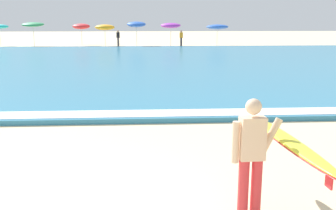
{
  "coord_description": "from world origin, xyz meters",
  "views": [
    {
      "loc": [
        1.28,
        -4.96,
        2.78
      ],
      "look_at": [
        1.73,
        2.55,
        1.1
      ],
      "focal_mm": 41.75,
      "sensor_mm": 36.0,
      "label": 1
    }
  ],
  "objects_px": {
    "surfer_with_board": "(270,148)",
    "beach_umbrella_2": "(81,26)",
    "beach_umbrella_1": "(33,25)",
    "beach_umbrella_4": "(136,24)",
    "beachgoer_near_row_mid": "(181,38)",
    "beach_umbrella_3": "(105,27)",
    "beach_umbrella_6": "(217,27)",
    "beachgoer_near_row_left": "(118,38)",
    "beach_umbrella_5": "(171,25)"
  },
  "relations": [
    {
      "from": "beach_umbrella_2",
      "to": "beach_umbrella_3",
      "type": "relative_size",
      "value": 1.04
    },
    {
      "from": "beach_umbrella_3",
      "to": "beach_umbrella_6",
      "type": "distance_m",
      "value": 11.48
    },
    {
      "from": "beachgoer_near_row_mid",
      "to": "beach_umbrella_1",
      "type": "bearing_deg",
      "value": 177.84
    },
    {
      "from": "beachgoer_near_row_left",
      "to": "beach_umbrella_6",
      "type": "bearing_deg",
      "value": 2.5
    },
    {
      "from": "surfer_with_board",
      "to": "beachgoer_near_row_mid",
      "type": "distance_m",
      "value": 34.66
    },
    {
      "from": "beach_umbrella_5",
      "to": "beach_umbrella_6",
      "type": "bearing_deg",
      "value": 2.39
    },
    {
      "from": "beach_umbrella_6",
      "to": "beachgoer_near_row_left",
      "type": "xyz_separation_m",
      "value": [
        -10.18,
        -0.44,
        -1.05
      ]
    },
    {
      "from": "beachgoer_near_row_left",
      "to": "beachgoer_near_row_mid",
      "type": "relative_size",
      "value": 1.0
    },
    {
      "from": "beach_umbrella_2",
      "to": "beachgoer_near_row_left",
      "type": "distance_m",
      "value": 4.39
    },
    {
      "from": "beach_umbrella_1",
      "to": "beach_umbrella_4",
      "type": "distance_m",
      "value": 10.26
    },
    {
      "from": "beach_umbrella_1",
      "to": "beach_umbrella_3",
      "type": "height_order",
      "value": "beach_umbrella_1"
    },
    {
      "from": "surfer_with_board",
      "to": "beach_umbrella_2",
      "type": "bearing_deg",
      "value": 102.62
    },
    {
      "from": "beach_umbrella_4",
      "to": "beach_umbrella_6",
      "type": "xyz_separation_m",
      "value": [
        8.3,
        0.94,
        -0.28
      ]
    },
    {
      "from": "beach_umbrella_3",
      "to": "beachgoer_near_row_mid",
      "type": "height_order",
      "value": "beach_umbrella_3"
    },
    {
      "from": "surfer_with_board",
      "to": "beach_umbrella_1",
      "type": "xyz_separation_m",
      "value": [
        -12.71,
        35.16,
        1.12
      ]
    },
    {
      "from": "beach_umbrella_2",
      "to": "beachgoer_near_row_mid",
      "type": "bearing_deg",
      "value": -12.24
    },
    {
      "from": "beach_umbrella_5",
      "to": "beach_umbrella_1",
      "type": "bearing_deg",
      "value": -179.04
    },
    {
      "from": "beach_umbrella_6",
      "to": "beachgoer_near_row_left",
      "type": "height_order",
      "value": "beach_umbrella_6"
    },
    {
      "from": "beach_umbrella_2",
      "to": "surfer_with_board",
      "type": "bearing_deg",
      "value": -77.38
    },
    {
      "from": "surfer_with_board",
      "to": "beach_umbrella_4",
      "type": "xyz_separation_m",
      "value": [
        -2.46,
        34.64,
        1.13
      ]
    },
    {
      "from": "beach_umbrella_6",
      "to": "beach_umbrella_5",
      "type": "bearing_deg",
      "value": -177.61
    },
    {
      "from": "beach_umbrella_1",
      "to": "beachgoer_near_row_mid",
      "type": "height_order",
      "value": "beach_umbrella_1"
    },
    {
      "from": "surfer_with_board",
      "to": "beach_umbrella_6",
      "type": "relative_size",
      "value": 1.31
    },
    {
      "from": "surfer_with_board",
      "to": "beach_umbrella_2",
      "type": "distance_m",
      "value": 37.75
    },
    {
      "from": "beach_umbrella_1",
      "to": "beach_umbrella_3",
      "type": "xyz_separation_m",
      "value": [
        7.08,
        -0.17,
        -0.28
      ]
    },
    {
      "from": "beach_umbrella_4",
      "to": "beach_umbrella_6",
      "type": "relative_size",
      "value": 1.1
    },
    {
      "from": "beach_umbrella_1",
      "to": "beachgoer_near_row_left",
      "type": "height_order",
      "value": "beach_umbrella_1"
    },
    {
      "from": "surfer_with_board",
      "to": "beach_umbrella_3",
      "type": "relative_size",
      "value": 1.37
    },
    {
      "from": "beach_umbrella_2",
      "to": "beachgoer_near_row_mid",
      "type": "xyz_separation_m",
      "value": [
        10.25,
        -2.22,
        -1.09
      ]
    },
    {
      "from": "surfer_with_board",
      "to": "beachgoer_near_row_left",
      "type": "distance_m",
      "value": 35.41
    },
    {
      "from": "beach_umbrella_2",
      "to": "beach_umbrella_6",
      "type": "distance_m",
      "value": 14.14
    },
    {
      "from": "beach_umbrella_6",
      "to": "beachgoer_near_row_mid",
      "type": "relative_size",
      "value": 1.44
    },
    {
      "from": "beach_umbrella_5",
      "to": "beach_umbrella_6",
      "type": "distance_m",
      "value": 4.84
    },
    {
      "from": "beach_umbrella_1",
      "to": "beach_umbrella_5",
      "type": "distance_m",
      "value": 13.71
    },
    {
      "from": "beach_umbrella_4",
      "to": "beachgoer_near_row_left",
      "type": "height_order",
      "value": "beach_umbrella_4"
    },
    {
      "from": "beach_umbrella_5",
      "to": "beach_umbrella_6",
      "type": "xyz_separation_m",
      "value": [
        4.84,
        0.2,
        -0.15
      ]
    },
    {
      "from": "beach_umbrella_4",
      "to": "beach_umbrella_1",
      "type": "bearing_deg",
      "value": 177.14
    },
    {
      "from": "beach_umbrella_5",
      "to": "beachgoer_near_row_left",
      "type": "distance_m",
      "value": 5.48
    },
    {
      "from": "beach_umbrella_1",
      "to": "beach_umbrella_3",
      "type": "distance_m",
      "value": 7.09
    },
    {
      "from": "beach_umbrella_1",
      "to": "beach_umbrella_4",
      "type": "bearing_deg",
      "value": -2.86
    },
    {
      "from": "beach_umbrella_5",
      "to": "beach_umbrella_4",
      "type": "bearing_deg",
      "value": -167.92
    },
    {
      "from": "beach_umbrella_3",
      "to": "beach_umbrella_2",
      "type": "bearing_deg",
      "value": 144.94
    },
    {
      "from": "beach_umbrella_5",
      "to": "beachgoer_near_row_left",
      "type": "xyz_separation_m",
      "value": [
        -5.34,
        -0.24,
        -1.2
      ]
    },
    {
      "from": "surfer_with_board",
      "to": "beach_umbrella_5",
      "type": "relative_size",
      "value": 1.28
    },
    {
      "from": "beach_umbrella_1",
      "to": "beachgoer_near_row_mid",
      "type": "relative_size",
      "value": 1.54
    },
    {
      "from": "beach_umbrella_6",
      "to": "beachgoer_near_row_mid",
      "type": "height_order",
      "value": "beach_umbrella_6"
    },
    {
      "from": "beachgoer_near_row_mid",
      "to": "beach_umbrella_4",
      "type": "bearing_deg",
      "value": 179.44
    },
    {
      "from": "beachgoer_near_row_left",
      "to": "beach_umbrella_1",
      "type": "bearing_deg",
      "value": 179.92
    },
    {
      "from": "beach_umbrella_1",
      "to": "beach_umbrella_3",
      "type": "bearing_deg",
      "value": -1.36
    },
    {
      "from": "beach_umbrella_1",
      "to": "beach_umbrella_6",
      "type": "bearing_deg",
      "value": 1.33
    }
  ]
}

